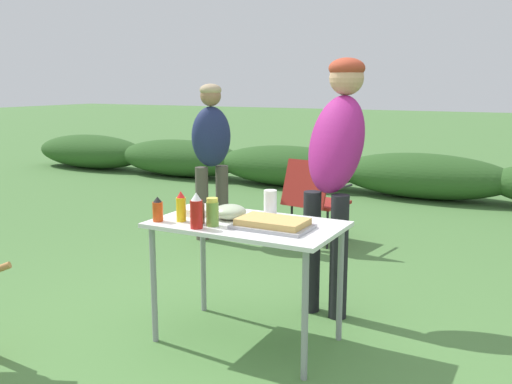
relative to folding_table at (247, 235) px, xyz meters
name	(u,v)px	position (x,y,z in m)	size (l,w,h in m)	color
ground_plane	(247,340)	(0.00, 0.00, -0.66)	(60.00, 60.00, 0.00)	#4C7A3D
shrub_hedge	(423,176)	(0.00, 4.96, -0.36)	(14.40, 0.90, 0.61)	#2D5623
folding_table	(247,235)	(0.00, 0.00, 0.00)	(1.10, 0.64, 0.74)	white
food_tray	(273,224)	(0.19, -0.05, 0.10)	(0.43, 0.27, 0.06)	#9E9EA3
plate_stack	(199,210)	(-0.37, 0.06, 0.10)	(0.22, 0.22, 0.04)	white
mixing_bowl	(230,212)	(-0.13, 0.03, 0.12)	(0.20, 0.20, 0.09)	#ADBC99
paper_cup_stack	(270,203)	(0.04, 0.22, 0.16)	(0.08, 0.08, 0.16)	white
mustard_bottle	(181,207)	(-0.36, -0.16, 0.16)	(0.06, 0.06, 0.18)	yellow
hot_sauce_bottle	(158,210)	(-0.48, -0.22, 0.15)	(0.06, 0.06, 0.15)	#CC4214
relish_jar	(212,212)	(-0.13, -0.16, 0.16)	(0.07, 0.07, 0.16)	olive
bbq_sauce_bottle	(198,211)	(-0.24, -0.15, 0.15)	(0.08, 0.08, 0.15)	#562314
ketchup_bottle	(196,211)	(-0.19, -0.25, 0.17)	(0.07, 0.07, 0.21)	red
standing_person_in_navy_coat	(336,155)	(0.28, 0.72, 0.41)	(0.43, 0.54, 1.71)	black
standing_person_in_red_jacket	(211,146)	(-1.44, 1.89, 0.27)	(0.46, 0.49, 1.54)	#4C473D
camp_chair_green_behind_table	(314,196)	(-0.46, 2.18, -0.20)	(0.55, 0.65, 0.83)	maroon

